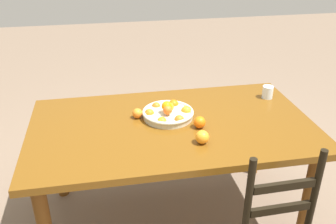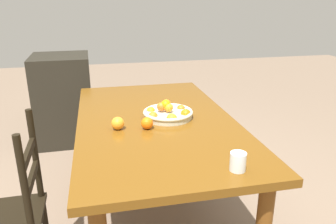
{
  "view_description": "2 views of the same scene",
  "coord_description": "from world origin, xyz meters",
  "px_view_note": "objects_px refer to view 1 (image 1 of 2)",
  "views": [
    {
      "loc": [
        0.4,
        2.04,
        1.93
      ],
      "look_at": [
        0.01,
        -0.09,
        0.82
      ],
      "focal_mm": 39.66,
      "sensor_mm": 36.0,
      "label": 1
    },
    {
      "loc": [
        -2.04,
        0.36,
        1.56
      ],
      "look_at": [
        0.01,
        -0.09,
        0.82
      ],
      "focal_mm": 35.13,
      "sensor_mm": 36.0,
      "label": 2
    }
  ],
  "objects_px": {
    "drinking_glass": "(268,92)",
    "orange_loose_1": "(202,137)",
    "orange_loose_0": "(137,113)",
    "dining_table": "(172,136)",
    "orange_loose_2": "(200,122)",
    "fruit_bowl": "(168,113)"
  },
  "relations": [
    {
      "from": "orange_loose_0",
      "to": "orange_loose_1",
      "type": "distance_m",
      "value": 0.51
    },
    {
      "from": "drinking_glass",
      "to": "dining_table",
      "type": "bearing_deg",
      "value": 18.65
    },
    {
      "from": "dining_table",
      "to": "drinking_glass",
      "type": "height_order",
      "value": "drinking_glass"
    },
    {
      "from": "drinking_glass",
      "to": "orange_loose_1",
      "type": "bearing_deg",
      "value": 39.31
    },
    {
      "from": "orange_loose_2",
      "to": "drinking_glass",
      "type": "height_order",
      "value": "drinking_glass"
    },
    {
      "from": "dining_table",
      "to": "drinking_glass",
      "type": "bearing_deg",
      "value": -161.35
    },
    {
      "from": "orange_loose_0",
      "to": "dining_table",
      "type": "bearing_deg",
      "value": 150.73
    },
    {
      "from": "fruit_bowl",
      "to": "orange_loose_1",
      "type": "height_order",
      "value": "fruit_bowl"
    },
    {
      "from": "orange_loose_1",
      "to": "orange_loose_0",
      "type": "bearing_deg",
      "value": -48.47
    },
    {
      "from": "orange_loose_0",
      "to": "drinking_glass",
      "type": "bearing_deg",
      "value": -171.79
    },
    {
      "from": "dining_table",
      "to": "orange_loose_1",
      "type": "distance_m",
      "value": 0.32
    },
    {
      "from": "orange_loose_0",
      "to": "orange_loose_1",
      "type": "height_order",
      "value": "orange_loose_1"
    },
    {
      "from": "orange_loose_1",
      "to": "orange_loose_2",
      "type": "bearing_deg",
      "value": -99.91
    },
    {
      "from": "dining_table",
      "to": "orange_loose_2",
      "type": "distance_m",
      "value": 0.22
    },
    {
      "from": "orange_loose_0",
      "to": "orange_loose_2",
      "type": "height_order",
      "value": "orange_loose_2"
    },
    {
      "from": "fruit_bowl",
      "to": "dining_table",
      "type": "bearing_deg",
      "value": 95.62
    },
    {
      "from": "fruit_bowl",
      "to": "orange_loose_2",
      "type": "height_order",
      "value": "fruit_bowl"
    },
    {
      "from": "dining_table",
      "to": "fruit_bowl",
      "type": "height_order",
      "value": "fruit_bowl"
    },
    {
      "from": "orange_loose_0",
      "to": "drinking_glass",
      "type": "xyz_separation_m",
      "value": [
        -0.97,
        -0.14,
        0.01
      ]
    },
    {
      "from": "dining_table",
      "to": "orange_loose_1",
      "type": "height_order",
      "value": "orange_loose_1"
    },
    {
      "from": "dining_table",
      "to": "fruit_bowl",
      "type": "relative_size",
      "value": 5.31
    },
    {
      "from": "orange_loose_0",
      "to": "orange_loose_2",
      "type": "xyz_separation_m",
      "value": [
        -0.37,
        0.2,
        0.0
      ]
    }
  ]
}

